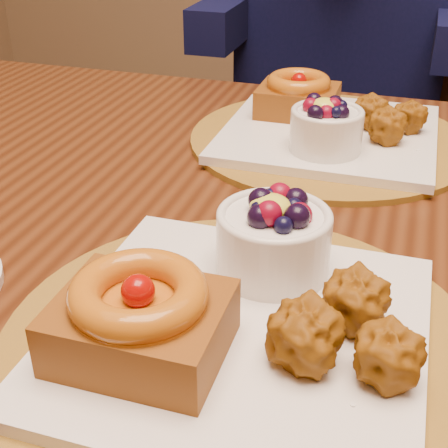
{
  "coord_description": "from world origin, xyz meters",
  "views": [
    {
      "loc": [
        0.03,
        -0.54,
        1.08
      ],
      "look_at": [
        -0.1,
        -0.13,
        0.83
      ],
      "focal_mm": 50.0,
      "sensor_mm": 36.0,
      "label": 1
    }
  ],
  "objects_px": {
    "place_setting_near": "(238,310)",
    "chair_far": "(349,170)",
    "place_setting_far": "(328,126)",
    "dining_table": "(292,275)"
  },
  "relations": [
    {
      "from": "place_setting_near",
      "to": "chair_far",
      "type": "bearing_deg",
      "value": 90.88
    },
    {
      "from": "chair_far",
      "to": "place_setting_far",
      "type": "bearing_deg",
      "value": -81.9
    },
    {
      "from": "dining_table",
      "to": "chair_far",
      "type": "height_order",
      "value": "chair_far"
    },
    {
      "from": "dining_table",
      "to": "chair_far",
      "type": "distance_m",
      "value": 0.83
    },
    {
      "from": "dining_table",
      "to": "place_setting_far",
      "type": "height_order",
      "value": "place_setting_far"
    },
    {
      "from": "dining_table",
      "to": "chair_far",
      "type": "relative_size",
      "value": 1.94
    },
    {
      "from": "place_setting_near",
      "to": "dining_table",
      "type": "bearing_deg",
      "value": 89.03
    },
    {
      "from": "dining_table",
      "to": "place_setting_near",
      "type": "distance_m",
      "value": 0.24
    },
    {
      "from": "place_setting_near",
      "to": "place_setting_far",
      "type": "height_order",
      "value": "place_setting_near"
    },
    {
      "from": "dining_table",
      "to": "place_setting_near",
      "type": "height_order",
      "value": "place_setting_near"
    }
  ]
}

